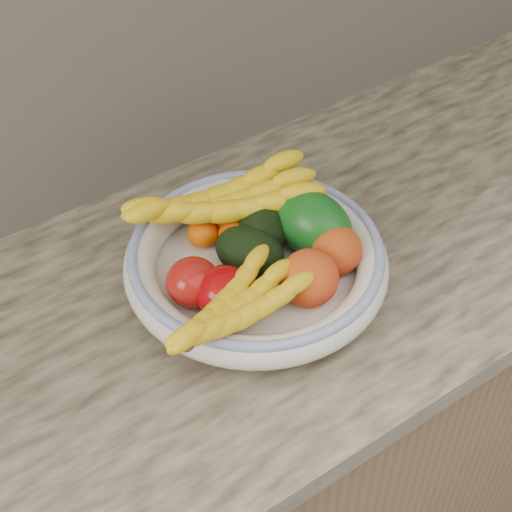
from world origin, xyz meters
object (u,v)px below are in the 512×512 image
object	(u,v)px
green_mango	(311,223)
banana_bunch_back	(222,206)
fruit_bowl	(256,262)
banana_bunch_front	(234,312)

from	to	relation	value
green_mango	banana_bunch_back	size ratio (longest dim) A/B	0.44
fruit_bowl	banana_bunch_front	size ratio (longest dim) A/B	1.57
banana_bunch_back	banana_bunch_front	size ratio (longest dim) A/B	1.28
banana_bunch_front	green_mango	bearing A→B (deg)	9.97
fruit_bowl	banana_bunch_back	xyz separation A→B (m)	(0.00, 0.09, 0.04)
fruit_bowl	green_mango	world-z (taller)	green_mango
green_mango	banana_bunch_back	bearing A→B (deg)	121.73
fruit_bowl	banana_bunch_front	distance (m)	0.14
fruit_bowl	banana_bunch_front	world-z (taller)	banana_bunch_front
green_mango	banana_bunch_front	distance (m)	0.21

